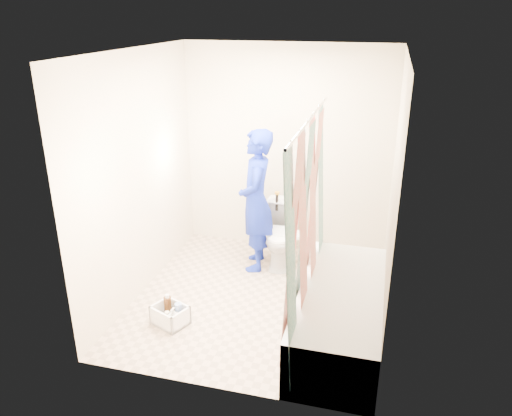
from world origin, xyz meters
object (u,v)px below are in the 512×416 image
(toilet, at_px, (281,235))
(cleaning_caddy, at_px, (171,316))
(bathtub, at_px, (340,312))
(plumber, at_px, (256,201))

(toilet, relative_size, cleaning_caddy, 1.84)
(bathtub, relative_size, cleaning_caddy, 4.64)
(plumber, relative_size, cleaning_caddy, 4.18)
(bathtub, distance_m, toilet, 1.50)
(plumber, height_order, cleaning_caddy, plumber)
(cleaning_caddy, bearing_deg, toilet, 86.76)
(bathtub, xyz_separation_m, cleaning_caddy, (-1.52, -0.18, -0.18))
(bathtub, distance_m, cleaning_caddy, 1.54)
(plumber, xyz_separation_m, cleaning_caddy, (-0.47, -1.31, -0.70))
(toilet, distance_m, cleaning_caddy, 1.65)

